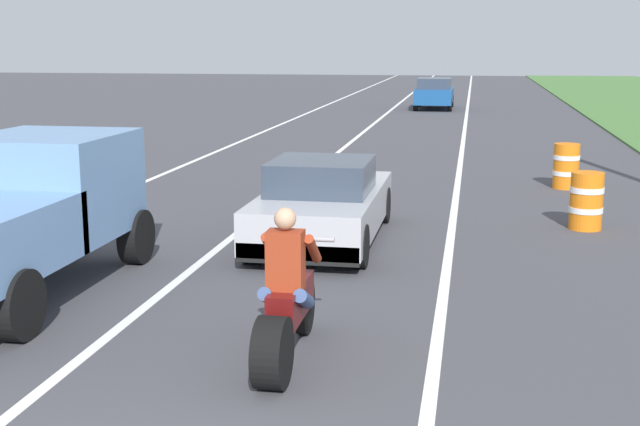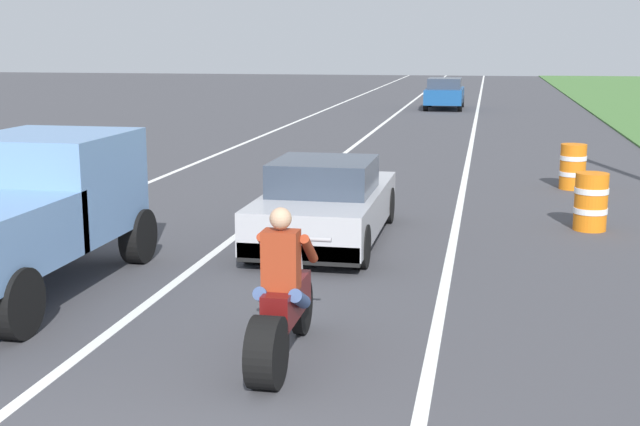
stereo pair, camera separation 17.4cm
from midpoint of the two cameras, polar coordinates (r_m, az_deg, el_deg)
lane_stripe_left_solid at (r=25.69m, az=-6.13°, el=4.20°), size 0.14×120.00×0.01m
lane_stripe_right_solid at (r=24.55m, az=10.17°, el=3.75°), size 0.14×120.00×0.01m
lane_stripe_centre_dashed at (r=24.87m, az=1.84°, el=4.02°), size 0.14×120.00×0.01m
motorcycle_with_rider at (r=8.54m, az=-2.02°, el=-6.40°), size 0.70×2.21×1.62m
sports_car_silver at (r=13.76m, az=0.72°, el=0.63°), size 1.84×4.30×1.37m
pickup_truck_left_lane_light_blue at (r=11.49m, az=-19.22°, el=0.26°), size 2.02×4.80×1.98m
construction_barrel_nearest at (r=15.39m, az=18.05°, el=0.75°), size 0.58×0.58×1.00m
construction_barrel_mid at (r=19.61m, az=16.87°, el=3.01°), size 0.58×0.58×1.00m
distant_car_far_ahead at (r=41.93m, az=8.49°, el=7.97°), size 1.80×4.00×1.50m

